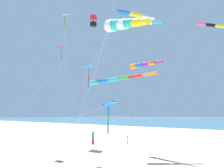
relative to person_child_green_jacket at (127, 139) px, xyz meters
name	(u,v)px	position (x,y,z in m)	size (l,w,h in m)	color
ground_plane	(62,147)	(7.42, -4.64, -0.66)	(600.00, 600.00, 0.00)	#C6B58C
person_child_green_jacket	(127,139)	(0.00, 0.00, 0.00)	(0.44, 0.40, 1.22)	#8E6B9E
person_child_grey_jacket	(93,137)	(3.20, -3.51, 0.31)	(0.57, 0.46, 1.79)	#B72833
kite_delta_small_distant	(61,47)	(9.63, -2.54, 11.31)	(2.17, 3.34, 12.24)	purple
kite_delta_black_fish_shape	(108,105)	(11.43, 6.73, 4.12)	(6.58, 14.29, 5.24)	blue
kite_windsock_magenta_far_left	(141,65)	(3.72, 4.97, 9.02)	(4.66, 8.23, 10.12)	orange
kite_box_teal_far_right	(93,21)	(8.53, 1.83, 13.70)	(7.81, 8.24, 15.05)	red
kite_windsock_white_trailing	(217,26)	(-9.33, 10.04, 16.59)	(9.73, 13.82, 18.35)	#EF4C93
kite_windsock_red_high_left	(110,80)	(10.64, 6.26, 6.27)	(5.91, 16.52, 7.20)	#1EB7C6
kite_windsock_striped_overhead	(121,25)	(15.11, 11.12, 8.44)	(8.84, 17.26, 9.81)	white
kite_windsock_blue_topmost	(130,24)	(7.62, 6.22, 12.43)	(3.68, 13.11, 13.60)	yellow
kite_delta_purple_drifting	(89,67)	(4.38, -3.31, 9.90)	(2.14, 3.68, 10.99)	blue
kite_delta_rainbow_low_near	(64,16)	(11.29, 0.30, 13.75)	(5.33, 5.95, 14.78)	green
kite_windsock_green_low_center	(130,14)	(3.02, 2.91, 16.25)	(8.31, 10.30, 17.72)	blue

